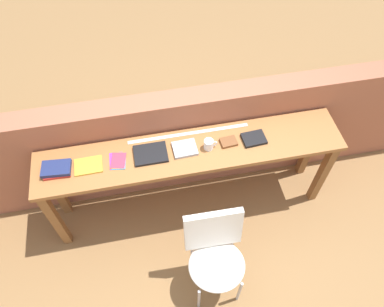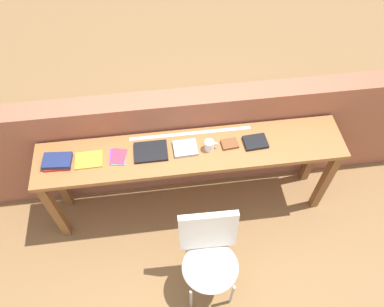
{
  "view_description": "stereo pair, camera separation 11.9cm",
  "coord_description": "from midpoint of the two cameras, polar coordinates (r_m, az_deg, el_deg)",
  "views": [
    {
      "loc": [
        -0.34,
        -1.45,
        3.28
      ],
      "look_at": [
        0.0,
        0.25,
        0.9
      ],
      "focal_mm": 35.0,
      "sensor_mm": 36.0,
      "label": 1
    },
    {
      "loc": [
        -0.22,
        -1.47,
        3.28
      ],
      "look_at": [
        0.0,
        0.25,
        0.9
      ],
      "focal_mm": 35.0,
      "sensor_mm": 36.0,
      "label": 2
    }
  ],
  "objects": [
    {
      "name": "book_grey_hardcover",
      "position": [
        2.99,
        -2.25,
        0.73
      ],
      "size": [
        0.2,
        0.17,
        0.02
      ],
      "primitive_type": "cube",
      "rotation": [
        0.0,
        0.0,
        0.04
      ],
      "color": "#9E9EA3",
      "rests_on": "sideboard"
    },
    {
      "name": "ground_plane",
      "position": [
        3.6,
        -0.18,
        -11.69
      ],
      "size": [
        40.0,
        40.0,
        0.0
      ],
      "primitive_type": "plane",
      "color": "olive"
    },
    {
      "name": "book_repair_rightmost",
      "position": [
        3.08,
        8.31,
        2.22
      ],
      "size": [
        0.2,
        0.16,
        0.03
      ],
      "primitive_type": "cube",
      "rotation": [
        0.0,
        0.0,
        0.06
      ],
      "color": "black",
      "rests_on": "sideboard"
    },
    {
      "name": "ruler_metal_back_edge",
      "position": [
        3.1,
        -1.62,
        3.04
      ],
      "size": [
        1.01,
        0.03,
        0.0
      ],
      "primitive_type": "cube",
      "color": "silver",
      "rests_on": "sideboard"
    },
    {
      "name": "brick_wall_back",
      "position": [
        3.44,
        -2.25,
        1.9
      ],
      "size": [
        6.0,
        0.2,
        1.14
      ],
      "primitive_type": "cube",
      "color": "#9E5B42",
      "rests_on": "ground"
    },
    {
      "name": "sideboard",
      "position": [
        3.11,
        -1.28,
        -1.04
      ],
      "size": [
        2.5,
        0.44,
        0.88
      ],
      "color": "#996033",
      "rests_on": "ground"
    },
    {
      "name": "leather_journal_brown",
      "position": [
        3.04,
        4.48,
        1.75
      ],
      "size": [
        0.14,
        0.11,
        0.02
      ],
      "primitive_type": "cube",
      "rotation": [
        0.0,
        0.0,
        0.09
      ],
      "color": "brown",
      "rests_on": "sideboard"
    },
    {
      "name": "book_stack_leftmost",
      "position": [
        3.06,
        -20.99,
        -2.24
      ],
      "size": [
        0.23,
        0.16,
        0.05
      ],
      "color": "red",
      "rests_on": "sideboard"
    },
    {
      "name": "mug",
      "position": [
        2.97,
        1.46,
        1.37
      ],
      "size": [
        0.11,
        0.08,
        0.09
      ],
      "color": "white",
      "rests_on": "sideboard"
    },
    {
      "name": "book_open_centre",
      "position": [
        2.98,
        -7.47,
        -0.09
      ],
      "size": [
        0.26,
        0.2,
        0.02
      ],
      "primitive_type": "cube",
      "rotation": [
        0.0,
        0.0,
        -0.0
      ],
      "color": "black",
      "rests_on": "sideboard"
    },
    {
      "name": "pamphlet_pile_colourful",
      "position": [
        2.99,
        -12.34,
        -1.1
      ],
      "size": [
        0.14,
        0.18,
        0.01
      ],
      "color": "purple",
      "rests_on": "sideboard"
    },
    {
      "name": "magazine_cycling",
      "position": [
        3.02,
        -16.61,
        -1.82
      ],
      "size": [
        0.22,
        0.16,
        0.01
      ],
      "primitive_type": "cube",
      "rotation": [
        0.0,
        0.0,
        0.01
      ],
      "color": "gold",
      "rests_on": "sideboard"
    },
    {
      "name": "chair_white_moulded",
      "position": [
        2.95,
        2.4,
        -14.98
      ],
      "size": [
        0.45,
        0.46,
        0.89
      ],
      "color": "silver",
      "rests_on": "ground"
    }
  ]
}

